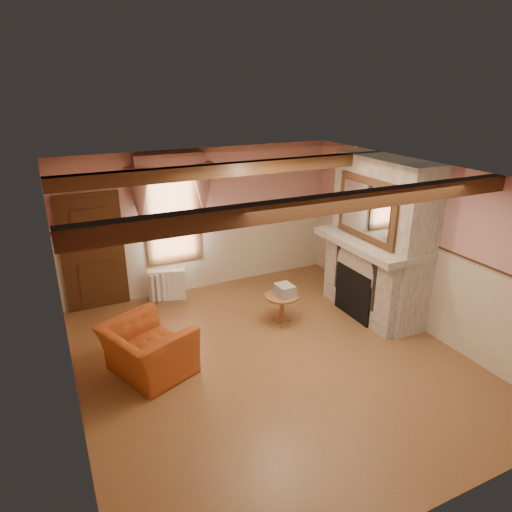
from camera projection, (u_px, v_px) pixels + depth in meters
name	position (u px, v px, depth m)	size (l,w,h in m)	color
floor	(271.00, 359.00, 6.94)	(5.50, 6.00, 0.01)	brown
ceiling	(274.00, 176.00, 5.94)	(5.50, 6.00, 0.01)	silver
wall_back	(202.00, 220.00, 8.96)	(5.50, 0.02, 2.80)	tan
wall_front	(434.00, 400.00, 3.91)	(5.50, 0.02, 2.80)	tan
wall_left	(64.00, 315.00, 5.33)	(0.02, 6.00, 2.80)	tan
wall_right	(420.00, 246.00, 7.55)	(0.02, 6.00, 2.80)	tan
wainscot	(272.00, 316.00, 6.67)	(5.50, 6.00, 1.50)	beige
chair_rail	(273.00, 268.00, 6.40)	(5.50, 6.00, 0.08)	black
firebox	(356.00, 293.00, 8.09)	(0.20, 0.95, 0.90)	black
armchair	(148.00, 350.00, 6.49)	(1.17, 1.02, 0.76)	#994219
side_table	(282.00, 309.00, 7.87)	(0.58, 0.58, 0.55)	brown
book_stack	(285.00, 290.00, 7.71)	(0.26, 0.32, 0.20)	#B7AD8C
radiator	(167.00, 285.00, 8.76)	(0.70, 0.18, 0.60)	silver
bowl	(365.00, 233.00, 8.01)	(0.38, 0.38, 0.09)	brown
mantel_clock	(353.00, 225.00, 8.26)	(0.14, 0.24, 0.20)	black
oil_lamp	(364.00, 227.00, 7.99)	(0.11, 0.11, 0.28)	#C58737
candle_red	(406.00, 249.00, 7.14)	(0.06, 0.06, 0.16)	#B42616
jar_yellow	(392.00, 244.00, 7.40)	(0.06, 0.06, 0.12)	yellow
fireplace	(380.00, 239.00, 7.92)	(0.85, 2.00, 2.80)	gray
mantel	(372.00, 242.00, 7.86)	(1.05, 2.05, 0.12)	gray
overmantel_mirror	(366.00, 209.00, 7.57)	(0.06, 1.44, 1.04)	silver
door	(93.00, 254.00, 8.19)	(1.10, 0.10, 2.10)	black
window	(172.00, 212.00, 8.61)	(1.06, 0.08, 2.02)	white
window_drapes	(171.00, 181.00, 8.32)	(1.30, 0.14, 1.40)	gray
ceiling_beam_front	(325.00, 205.00, 4.96)	(5.50, 0.18, 0.20)	black
ceiling_beam_back	(238.00, 169.00, 6.98)	(5.50, 0.18, 0.20)	black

